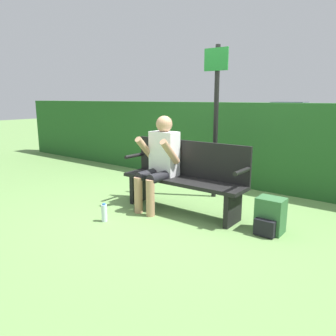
% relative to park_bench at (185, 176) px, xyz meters
% --- Properties ---
extents(ground_plane, '(40.00, 40.00, 0.00)m').
position_rel_park_bench_xyz_m(ground_plane, '(0.00, -0.07, -0.47)').
color(ground_plane, '#668E4C').
extents(hedge_back, '(12.00, 0.36, 1.41)m').
position_rel_park_bench_xyz_m(hedge_back, '(0.00, 1.70, 0.23)').
color(hedge_back, '#235623').
rests_on(hedge_back, ground).
extents(park_bench, '(1.73, 0.41, 0.93)m').
position_rel_park_bench_xyz_m(park_bench, '(0.00, 0.00, 0.00)').
color(park_bench, black).
rests_on(park_bench, ground).
extents(person_seated, '(0.51, 0.58, 1.25)m').
position_rel_park_bench_xyz_m(person_seated, '(-0.32, -0.12, 0.21)').
color(person_seated, silver).
rests_on(person_seated, ground).
extents(backpack, '(0.30, 0.31, 0.40)m').
position_rel_park_bench_xyz_m(backpack, '(1.18, -0.04, -0.28)').
color(backpack, '#336638').
rests_on(backpack, ground).
extents(water_bottle, '(0.07, 0.07, 0.23)m').
position_rel_park_bench_xyz_m(water_bottle, '(-0.54, -0.94, -0.37)').
color(water_bottle, silver).
rests_on(water_bottle, ground).
extents(signpost, '(0.37, 0.09, 2.21)m').
position_rel_park_bench_xyz_m(signpost, '(-0.01, 0.78, 0.81)').
color(signpost, black).
rests_on(signpost, ground).
extents(parked_car, '(2.31, 4.75, 1.29)m').
position_rel_park_bench_xyz_m(parked_car, '(-3.01, 13.70, 0.15)').
color(parked_car, silver).
rests_on(parked_car, ground).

